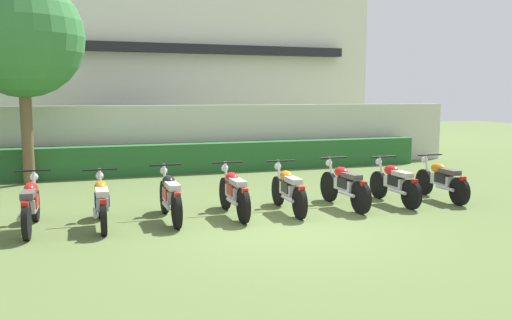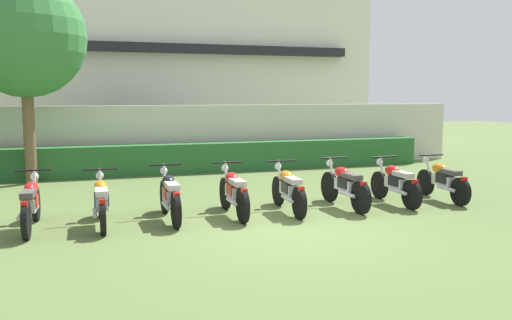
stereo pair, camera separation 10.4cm
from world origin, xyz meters
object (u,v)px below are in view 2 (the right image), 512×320
Objects in this scene: tree_far_side at (24,38)px; motorcycle_in_row_5 at (345,185)px; motorcycle_in_row_4 at (288,189)px; motorcycle_in_row_3 at (234,192)px; motorcycle_in_row_1 at (101,201)px; motorcycle_in_row_7 at (443,180)px; motorcycle_in_row_0 at (31,203)px; parked_car at (130,133)px; motorcycle_in_row_6 at (395,183)px; motorcycle_in_row_2 at (170,195)px.

motorcycle_in_row_5 is (6.26, -5.12, -3.21)m from tree_far_side.
motorcycle_in_row_3 is at bearing 92.08° from motorcycle_in_row_4.
motorcycle_in_row_1 is 0.99× the size of motorcycle_in_row_7.
motorcycle_in_row_0 is 8.18m from motorcycle_in_row_7.
parked_car is 2.61× the size of motorcycle_in_row_6.
motorcycle_in_row_7 is at bearing -65.83° from parked_car.
motorcycle_in_row_5 reaches higher than motorcycle_in_row_7.
motorcycle_in_row_0 is at bearing 92.03° from motorcycle_in_row_4.
motorcycle_in_row_4 is at bearing -88.95° from motorcycle_in_row_1.
motorcycle_in_row_1 is at bearing 93.18° from motorcycle_in_row_2.
tree_far_side is 2.88× the size of motorcycle_in_row_6.
motorcycle_in_row_3 reaches higher than motorcycle_in_row_2.
tree_far_side reaches higher than motorcycle_in_row_6.
motorcycle_in_row_7 is (5.77, -9.40, -0.49)m from parked_car.
motorcycle_in_row_6 is (5.86, 0.07, 0.01)m from motorcycle_in_row_1.
tree_far_side is at bearing 61.90° from motorcycle_in_row_7.
motorcycle_in_row_3 reaches higher than motorcycle_in_row_1.
motorcycle_in_row_4 and motorcycle_in_row_6 have the same top height.
motorcycle_in_row_3 is at bearing -52.31° from tree_far_side.
motorcycle_in_row_6 reaches higher than motorcycle_in_row_1.
motorcycle_in_row_2 is 4.67m from motorcycle_in_row_6.
motorcycle_in_row_4 reaches higher than motorcycle_in_row_7.
tree_far_side reaches higher than motorcycle_in_row_3.
motorcycle_in_row_1 is 5.86m from motorcycle_in_row_6.
parked_car is at bearing -12.75° from motorcycle_in_row_0.
motorcycle_in_row_4 is at bearing -89.11° from motorcycle_in_row_0.
motorcycle_in_row_2 is at bearing 92.63° from motorcycle_in_row_7.
motorcycle_in_row_4 is at bearing -84.27° from parked_car.
motorcycle_in_row_3 is (3.51, -0.05, 0.01)m from motorcycle_in_row_0.
motorcycle_in_row_5 is (5.82, -0.05, 0.01)m from motorcycle_in_row_0.
parked_car is at bearing 6.98° from motorcycle_in_row_3.
parked_car is at bearing -7.47° from motorcycle_in_row_1.
motorcycle_in_row_3 is at bearing 88.13° from motorcycle_in_row_5.
tree_far_side is 10.51m from motorcycle_in_row_7.
motorcycle_in_row_0 is at bearing 92.33° from motorcycle_in_row_7.
motorcycle_in_row_4 is (1.09, -0.01, -0.01)m from motorcycle_in_row_3.
motorcycle_in_row_4 is at bearing 93.12° from motorcycle_in_row_7.
motorcycle_in_row_2 is 2.28m from motorcycle_in_row_4.
motorcycle_in_row_4 is 1.04× the size of motorcycle_in_row_6.
parked_car is at bearing 18.12° from motorcycle_in_row_5.
tree_far_side is at bearing 27.84° from motorcycle_in_row_2.
motorcycle_in_row_6 is 0.99× the size of motorcycle_in_row_7.
motorcycle_in_row_7 is (1.19, 0.03, -0.00)m from motorcycle_in_row_6.
parked_car is 2.57× the size of motorcycle_in_row_7.
motorcycle_in_row_0 is 1.02× the size of motorcycle_in_row_3.
motorcycle_in_row_4 reaches higher than motorcycle_in_row_1.
motorcycle_in_row_6 is at bearing 93.85° from motorcycle_in_row_7.
motorcycle_in_row_7 is (3.57, 0.04, -0.00)m from motorcycle_in_row_4.
motorcycle_in_row_6 is 1.19m from motorcycle_in_row_7.
motorcycle_in_row_2 is at bearing 92.18° from motorcycle_in_row_4.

